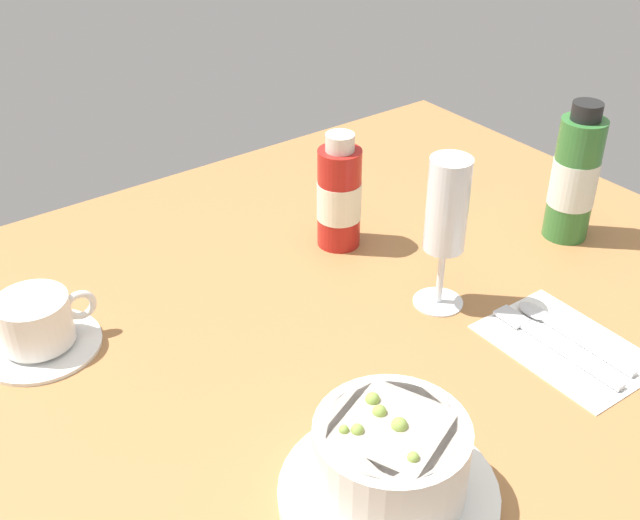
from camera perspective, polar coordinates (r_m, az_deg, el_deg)
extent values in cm
cube|color=#9E6B3D|center=(92.32, -0.09, -4.77)|extent=(110.00, 84.00, 3.00)
cylinder|color=white|center=(71.93, 4.88, -16.18)|extent=(19.08, 19.08, 1.20)
cylinder|color=white|center=(68.86, 5.04, -13.91)|extent=(13.11, 13.11, 7.10)
cylinder|color=beige|center=(66.90, 5.16, -12.29)|extent=(11.28, 11.28, 1.60)
sphere|color=#819D43|center=(66.41, 5.67, -11.65)|extent=(1.37, 1.37, 1.37)
sphere|color=#819D43|center=(66.59, 5.65, -11.49)|extent=(1.02, 1.02, 1.02)
sphere|color=#819D43|center=(68.47, 3.76, -9.88)|extent=(1.24, 1.24, 1.24)
sphere|color=#819D43|center=(64.06, 6.65, -13.81)|extent=(0.96, 0.96, 0.96)
sphere|color=#819D43|center=(67.42, 4.26, -10.73)|extent=(1.19, 1.19, 1.19)
sphere|color=#819D43|center=(65.79, 2.67, -12.01)|extent=(1.07, 1.07, 1.07)
sphere|color=#819D43|center=(65.77, 1.71, -12.00)|extent=(0.82, 0.82, 0.82)
cube|color=white|center=(90.89, 17.13, -5.87)|extent=(12.44, 17.69, 0.30)
cube|color=silver|center=(89.42, 17.18, -6.28)|extent=(1.37, 14.01, 0.50)
cube|color=silver|center=(92.97, 13.48, -3.95)|extent=(2.24, 3.63, 0.40)
cube|color=silver|center=(91.33, 18.28, -5.58)|extent=(1.16, 13.01, 0.50)
ellipsoid|color=silver|center=(94.40, 14.97, -3.52)|extent=(2.40, 4.00, 0.60)
cylinder|color=white|center=(91.88, -19.31, -5.63)|extent=(13.08, 13.08, 0.90)
cylinder|color=white|center=(90.07, -19.67, -4.07)|extent=(7.79, 7.79, 5.35)
cylinder|color=#2F2016|center=(88.85, -19.92, -2.94)|extent=(6.62, 6.62, 1.00)
torus|color=white|center=(90.41, -16.72, -3.09)|extent=(3.67, 1.26, 3.60)
cylinder|color=white|center=(94.45, 8.41, -2.92)|extent=(5.86, 5.86, 0.40)
cylinder|color=white|center=(92.32, 8.59, -1.01)|extent=(0.80, 0.80, 7.17)
cylinder|color=white|center=(87.68, 9.07, 3.92)|extent=(4.66, 4.66, 10.93)
cylinder|color=#F1EDCE|center=(88.47, 8.98, 2.99)|extent=(3.82, 3.82, 6.56)
cylinder|color=#337233|center=(107.59, 17.65, 5.48)|extent=(5.78, 5.78, 16.36)
cylinder|color=silver|center=(107.73, 17.62, 5.33)|extent=(5.90, 5.90, 6.22)
cylinder|color=black|center=(103.92, 18.50, 10.02)|extent=(3.76, 3.76, 2.19)
cylinder|color=#B21E19|center=(101.50, 1.38, 4.43)|extent=(5.56, 5.56, 13.21)
cylinder|color=#F1E9CD|center=(101.62, 1.37, 4.30)|extent=(5.68, 5.68, 5.02)
cylinder|color=silver|center=(98.10, 1.43, 8.38)|extent=(3.62, 3.62, 2.14)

